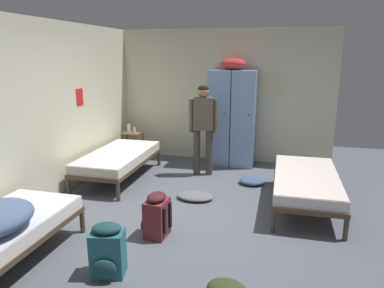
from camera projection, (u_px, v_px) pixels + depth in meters
ground_plane at (187, 217)px, 4.86m from camera, size 9.10×9.10×0.00m
room_backdrop at (136, 105)px, 6.00m from camera, size 4.34×5.74×2.63m
locker_bank at (232, 116)px, 6.98m from camera, size 0.90×0.55×2.07m
shelf_unit at (133, 143)px, 7.45m from camera, size 0.38×0.30×0.57m
bed_left_rear at (118, 158)px, 6.26m from camera, size 0.90×1.90×0.49m
bed_right at (306, 181)px, 5.12m from camera, size 0.90×1.90×0.49m
person_traveler at (203, 122)px, 6.35m from camera, size 0.50×0.27×1.62m
water_bottle at (129, 128)px, 7.41m from camera, size 0.06×0.06×0.20m
lotion_bottle at (134, 130)px, 7.33m from camera, size 0.05×0.05×0.15m
backpack_maroon at (156, 216)px, 4.30m from camera, size 0.35×0.34×0.55m
backpack_teal at (108, 251)px, 3.53m from camera, size 0.36×0.38×0.55m
clothes_pile_grey at (195, 196)px, 5.45m from camera, size 0.55×0.39×0.09m
clothes_pile_denim at (252, 181)px, 6.07m from camera, size 0.42×0.37×0.11m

